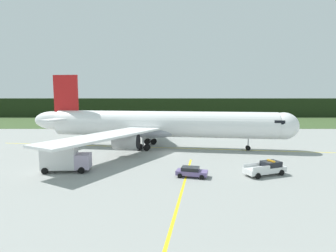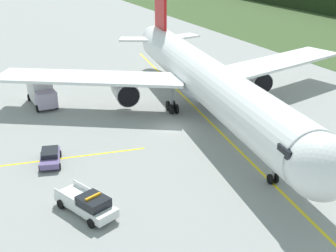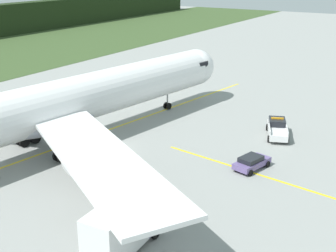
{
  "view_description": "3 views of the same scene",
  "coord_description": "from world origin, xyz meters",
  "px_view_note": "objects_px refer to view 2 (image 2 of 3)",
  "views": [
    {
      "loc": [
        -0.04,
        -49.47,
        10.82
      ],
      "look_at": [
        -0.18,
        4.72,
        4.4
      ],
      "focal_mm": 29.76,
      "sensor_mm": 36.0,
      "label": 1
    },
    {
      "loc": [
        43.24,
        -20.59,
        19.99
      ],
      "look_at": [
        4.58,
        -2.6,
        2.41
      ],
      "focal_mm": 48.59,
      "sensor_mm": 36.0,
      "label": 2
    },
    {
      "loc": [
        -35.19,
        -28.36,
        18.49
      ],
      "look_at": [
        2.96,
        -4.96,
        2.64
      ],
      "focal_mm": 48.62,
      "sensor_mm": 36.0,
      "label": 3
    }
  ],
  "objects_px": {
    "catering_truck": "(41,91)",
    "staff_car": "(50,157)",
    "ops_pickup_truck": "(87,204)",
    "airliner": "(205,80)"
  },
  "relations": [
    {
      "from": "ops_pickup_truck",
      "to": "staff_car",
      "type": "distance_m",
      "value": 10.04
    },
    {
      "from": "catering_truck",
      "to": "ops_pickup_truck",
      "type": "bearing_deg",
      "value": -3.32
    },
    {
      "from": "airliner",
      "to": "staff_car",
      "type": "height_order",
      "value": "airliner"
    },
    {
      "from": "airliner",
      "to": "ops_pickup_truck",
      "type": "distance_m",
      "value": 24.15
    },
    {
      "from": "catering_truck",
      "to": "staff_car",
      "type": "relative_size",
      "value": 1.52
    },
    {
      "from": "airliner",
      "to": "staff_car",
      "type": "relative_size",
      "value": 12.23
    },
    {
      "from": "airliner",
      "to": "staff_car",
      "type": "xyz_separation_m",
      "value": [
        4.87,
        -19.54,
        -3.9
      ]
    },
    {
      "from": "ops_pickup_truck",
      "to": "staff_car",
      "type": "height_order",
      "value": "ops_pickup_truck"
    },
    {
      "from": "catering_truck",
      "to": "staff_car",
      "type": "height_order",
      "value": "catering_truck"
    },
    {
      "from": "ops_pickup_truck",
      "to": "catering_truck",
      "type": "distance_m",
      "value": 27.43
    }
  ]
}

